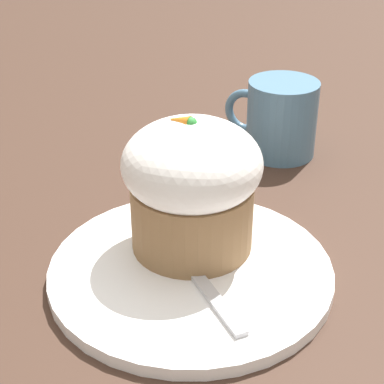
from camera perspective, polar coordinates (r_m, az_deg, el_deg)
The scene contains 5 objects.
ground_plane at distance 0.50m, azimuth -0.12°, elevation -7.52°, with size 4.00×4.00×0.00m, color #3D281E.
dessert_plate at distance 0.50m, azimuth -0.12°, elevation -7.05°, with size 0.22×0.22×0.01m.
carrot_cake at distance 0.49m, azimuth -0.00°, elevation 0.68°, with size 0.11×0.11×0.11m.
spoon at distance 0.49m, azimuth 0.34°, elevation -7.26°, with size 0.10×0.08×0.01m.
coffee_cup at distance 0.68m, azimuth 7.84°, elevation 6.53°, with size 0.10×0.07×0.08m.
Camera 1 is at (-0.19, 0.35, 0.30)m, focal length 60.00 mm.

